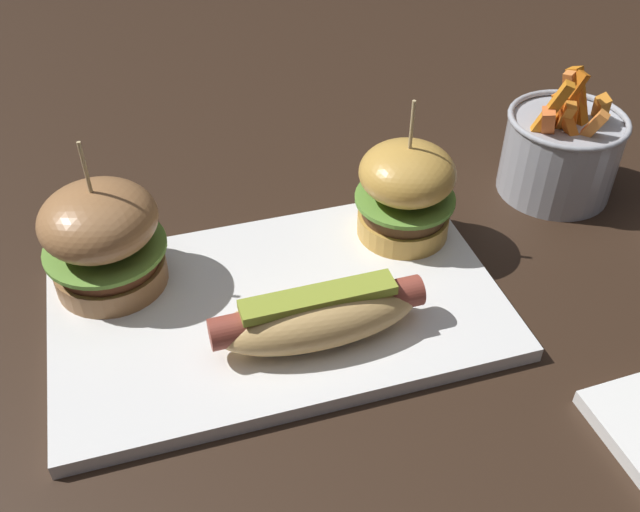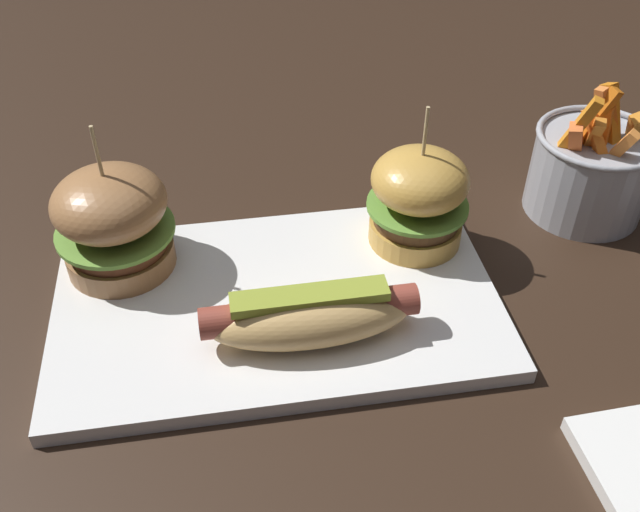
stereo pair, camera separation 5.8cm
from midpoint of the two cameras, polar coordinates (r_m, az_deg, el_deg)
name	(u,v)px [view 2 (the right image)]	position (r m, az deg, el deg)	size (l,w,h in m)	color
ground_plane	(277,309)	(0.61, -0.75, -4.37)	(3.00, 3.00, 0.00)	black
platter_main	(277,303)	(0.60, -0.76, -3.89)	(0.37, 0.23, 0.01)	white
hot_dog	(310,314)	(0.55, 2.19, -4.83)	(0.17, 0.06, 0.05)	tan
slider_left	(113,221)	(0.62, -13.76, 2.66)	(0.10, 0.10, 0.14)	#A06E42
slider_right	(418,198)	(0.64, 10.48, 4.51)	(0.09, 0.09, 0.14)	gold
fries_bucket	(590,170)	(0.75, 23.01, 6.31)	(0.12, 0.12, 0.14)	#A8AAB2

